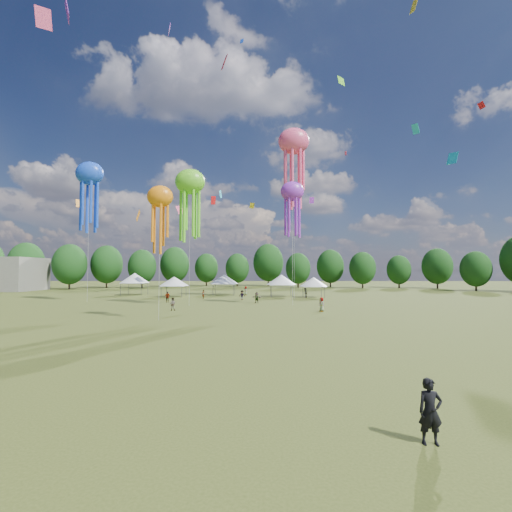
{
  "coord_description": "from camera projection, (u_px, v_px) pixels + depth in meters",
  "views": [
    {
      "loc": [
        2.21,
        -12.13,
        4.87
      ],
      "look_at": [
        1.91,
        15.0,
        6.0
      ],
      "focal_mm": 24.58,
      "sensor_mm": 36.0,
      "label": 1
    }
  ],
  "objects": [
    {
      "name": "ground",
      "position": [
        195.0,
        413.0,
        11.94
      ],
      "size": [
        300.0,
        300.0,
        0.0
      ],
      "primitive_type": "plane",
      "color": "#384416",
      "rests_on": "ground"
    },
    {
      "name": "observer_main",
      "position": [
        430.0,
        411.0,
        9.85
      ],
      "size": [
        0.68,
        0.46,
        1.82
      ],
      "primitive_type": "imported",
      "rotation": [
        0.0,
        0.0,
        -0.03
      ],
      "color": "black",
      "rests_on": "ground"
    },
    {
      "name": "spectator_near",
      "position": [
        172.0,
        304.0,
        42.63
      ],
      "size": [
        0.78,
        0.62,
        1.55
      ],
      "primitive_type": "imported",
      "rotation": [
        0.0,
        0.0,
        3.18
      ],
      "color": "gray",
      "rests_on": "ground"
    },
    {
      "name": "spectators_far",
      "position": [
        255.0,
        295.0,
        56.86
      ],
      "size": [
        23.24,
        28.61,
        1.76
      ],
      "color": "gray",
      "rests_on": "ground"
    },
    {
      "name": "festival_tents",
      "position": [
        217.0,
        280.0,
        66.96
      ],
      "size": [
        39.98,
        11.84,
        4.4
      ],
      "color": "#47474C",
      "rests_on": "ground"
    },
    {
      "name": "show_kites",
      "position": [
        225.0,
        177.0,
        54.67
      ],
      "size": [
        37.52,
        28.42,
        29.61
      ],
      "color": "#67DF24",
      "rests_on": "ground"
    },
    {
      "name": "small_kites",
      "position": [
        244.0,
        110.0,
        54.7
      ],
      "size": [
        80.86,
        59.69,
        43.73
      ],
      "color": "#67DF24",
      "rests_on": "ground"
    },
    {
      "name": "treeline",
      "position": [
        231.0,
        263.0,
        74.71
      ],
      "size": [
        201.57,
        95.24,
        13.43
      ],
      "color": "#38281C",
      "rests_on": "ground"
    }
  ]
}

